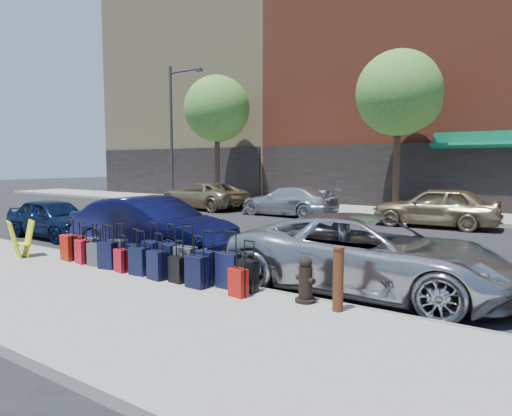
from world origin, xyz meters
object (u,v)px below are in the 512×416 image
Objects in this scene: streetlight at (174,125)px; bollard at (338,278)px; car_near_1 at (152,227)px; car_far_1 at (288,201)px; display_rack at (21,239)px; tree_center at (402,95)px; car_near_2 at (368,254)px; tree_left at (219,111)px; car_near_0 at (54,218)px; car_far_2 at (436,207)px; car_far_0 at (203,196)px; fire_hydrant at (306,281)px; suitcase_front_5 at (152,257)px.

bollard is at bearing -38.80° from streetlight.
car_far_1 is (-1.81, 9.89, -0.09)m from car_near_1.
bollard is at bearing 21.30° from display_rack.
streetlight is at bearing 139.26° from display_rack.
tree_center is 1.39× the size of car_near_2.
car_near_0 is at bearing -75.39° from tree_left.
display_rack is at bearing -31.85° from car_far_2.
tree_center is 16.36m from display_rack.
car_far_0 reaches higher than bollard.
streetlight is at bearing -177.02° from tree_center.
car_near_0 is (3.23, -12.40, -4.78)m from tree_left.
tree_left is at bearing 152.26° from fire_hydrant.
tree_left is 20.22m from fire_hydrant.
tree_left is 1.56× the size of car_far_1.
car_near_0 is at bearing 18.62° from car_far_0.
car_far_1 is at bearing 105.84° from display_rack.
car_near_0 is at bearing -120.36° from tree_center.
fire_hydrant is 13.50m from car_far_1.
car_far_2 reaches higher than suitcase_front_5.
suitcase_front_5 is (12.78, -13.56, -4.19)m from streetlight.
car_near_0 reaches higher than bollard.
car_near_0 is (-2.86, 2.59, 0.05)m from display_rack.
car_far_0 is (-13.06, 11.77, 0.04)m from bollard.
car_near_1 is at bearing 41.18° from car_far_0.
car_far_0 is at bearing 129.26° from display_rack.
car_near_0 reaches higher than fire_hydrant.
bollard is (17.03, -13.69, -3.99)m from streetlight.
car_near_1 reaches higher than display_rack.
car_far_2 reaches higher than fire_hydrant.
fire_hydrant is 0.75× the size of bollard.
fire_hydrant is 0.14× the size of car_near_2.
car_far_2 is at bearing 78.21° from display_rack.
car_far_1 is (-4.16, -2.80, -4.74)m from tree_center.
display_rack is 3.09m from car_near_1.
suitcase_front_5 is 0.20× the size of car_near_2.
tree_center is at bearing 2.98° from streetlight.
fire_hydrant is (2.96, -14.27, -4.91)m from tree_center.
streetlight is (-2.94, -0.70, -0.75)m from tree_left.
display_rack is at bearing -155.40° from fire_hydrant.
car_far_2 is (-1.30, 11.57, 0.10)m from bollard.
tree_center is 1.56× the size of car_near_1.
car_near_2 reaches higher than car_near_0.
display_rack is at bearing -106.37° from tree_center.
tree_center is 5.89m from car_far_2.
car_near_1 is 5.74m from car_near_2.
fire_hydrant is at bearing 168.78° from bollard.
streetlight is 1.72× the size of car_far_1.
streetlight is 1.72× the size of car_near_1.
display_rack is 13.37m from car_far_0.
suitcase_front_5 is at bearing 43.03° from car_far_0.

